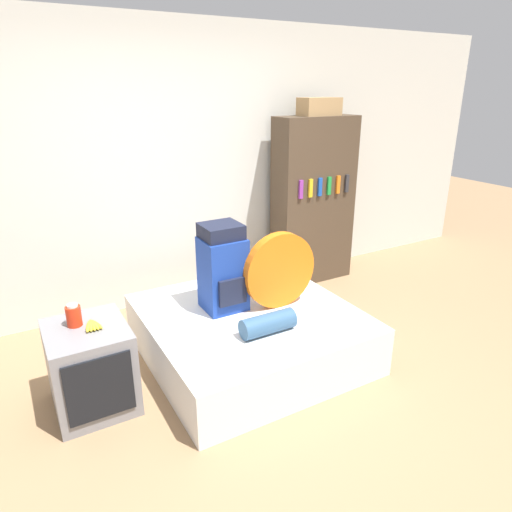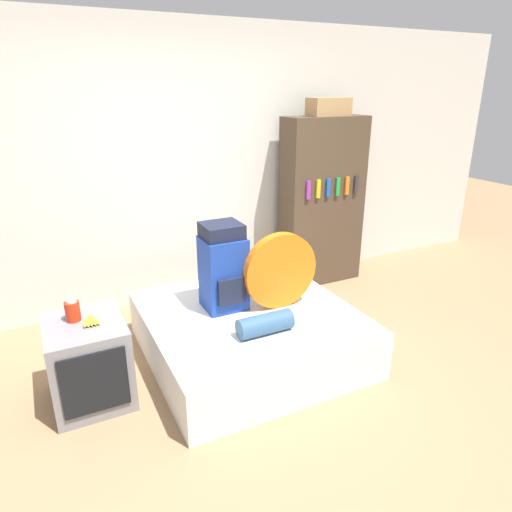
% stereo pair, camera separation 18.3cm
% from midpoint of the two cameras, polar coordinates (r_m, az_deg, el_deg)
% --- Properties ---
extents(ground_plane, '(16.00, 16.00, 0.00)m').
position_cam_midpoint_polar(ground_plane, '(3.27, 0.67, -17.79)').
color(ground_plane, '#997551').
extents(wall_back, '(8.00, 0.05, 2.60)m').
position_cam_midpoint_polar(wall_back, '(4.40, -12.28, 10.57)').
color(wall_back, silver).
rests_on(wall_back, ground_plane).
extents(bed, '(1.54, 1.55, 0.38)m').
position_cam_midpoint_polar(bed, '(3.66, -2.26, -9.59)').
color(bed, white).
rests_on(bed, ground_plane).
extents(backpack, '(0.32, 0.33, 0.68)m').
position_cam_midpoint_polar(backpack, '(3.51, -5.59, -1.59)').
color(backpack, navy).
rests_on(backpack, bed).
extents(tent_bag, '(0.61, 0.08, 0.61)m').
position_cam_midpoint_polar(tent_bag, '(3.54, 1.47, -1.79)').
color(tent_bag, orange).
rests_on(tent_bag, bed).
extents(sleeping_roll, '(0.40, 0.15, 0.15)m').
position_cam_midpoint_polar(sleeping_roll, '(3.25, -0.12, -8.47)').
color(sleeping_roll, '#33567A').
rests_on(sleeping_roll, bed).
extents(television, '(0.50, 0.57, 0.58)m').
position_cam_midpoint_polar(television, '(3.30, -21.46, -12.86)').
color(television, gray).
rests_on(television, ground_plane).
extents(canister, '(0.09, 0.09, 0.15)m').
position_cam_midpoint_polar(canister, '(3.19, -23.38, -6.87)').
color(canister, red).
rests_on(canister, television).
extents(banana_bunch, '(0.12, 0.16, 0.03)m').
position_cam_midpoint_polar(banana_bunch, '(3.15, -21.36, -8.05)').
color(banana_bunch, yellow).
rests_on(banana_bunch, television).
extents(bookshelf, '(0.87, 0.35, 1.74)m').
position_cam_midpoint_polar(bookshelf, '(4.89, 6.10, 6.78)').
color(bookshelf, '#473828').
rests_on(bookshelf, ground_plane).
extents(cardboard_box, '(0.41, 0.22, 0.17)m').
position_cam_midpoint_polar(cardboard_box, '(4.76, 6.78, 18.06)').
color(cardboard_box, '#A88456').
rests_on(cardboard_box, bookshelf).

